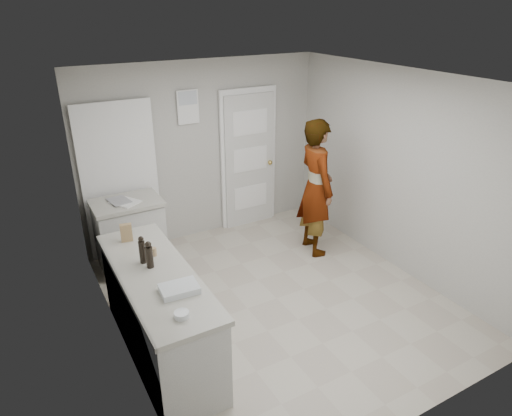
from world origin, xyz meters
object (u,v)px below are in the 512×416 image
egg_bowl (182,315)px  oil_cruet_a (149,255)px  person (316,188)px  cake_mix_box (126,233)px  spice_jar (154,252)px  oil_cruet_b (142,250)px  baking_dish (179,289)px

egg_bowl → oil_cruet_a: bearing=89.0°
oil_cruet_a → egg_bowl: bearing=-91.0°
person → cake_mix_box: bearing=103.8°
spice_jar → oil_cruet_b: size_ratio=0.30×
cake_mix_box → baking_dish: bearing=-71.1°
cake_mix_box → person: bearing=16.6°
egg_bowl → spice_jar: bearing=83.9°
spice_jar → cake_mix_box: bearing=109.2°
cake_mix_box → egg_bowl: bearing=-77.0°
cake_mix_box → spice_jar: (0.15, -0.42, -0.05)m
oil_cruet_b → baking_dish: size_ratio=0.83×
baking_dish → egg_bowl: baking_dish is taller
person → oil_cruet_b: 2.65m
egg_bowl → oil_cruet_b: bearing=91.1°
person → egg_bowl: bearing=132.3°
person → oil_cruet_b: bearing=114.7°
baking_dish → egg_bowl: (-0.11, -0.33, -0.00)m
spice_jar → baking_dish: spice_jar is taller
person → oil_cruet_b: (-2.55, -0.73, 0.13)m
cake_mix_box → oil_cruet_b: bearing=-76.2°
cake_mix_box → oil_cruet_a: bearing=-73.6°
cake_mix_box → egg_bowl: 1.45m
person → baking_dish: person is taller
person → cake_mix_box: (-2.57, -0.23, 0.09)m
spice_jar → oil_cruet_a: bearing=-117.0°
cake_mix_box → egg_bowl: size_ratio=1.60×
person → cake_mix_box: 2.58m
oil_cruet_b → egg_bowl: 0.96m
spice_jar → oil_cruet_b: bearing=-149.6°
cake_mix_box → oil_cruet_a: 0.61m
oil_cruet_a → oil_cruet_b: 0.12m
cake_mix_box → oil_cruet_a: size_ratio=0.71×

